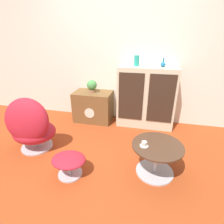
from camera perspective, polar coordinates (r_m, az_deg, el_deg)
name	(u,v)px	position (r m, az deg, el deg)	size (l,w,h in m)	color
ground_plane	(90,169)	(2.35, -7.14, -18.05)	(12.00, 12.00, 0.00)	#9E3D19
wall_back	(117,51)	(3.32, 1.66, 19.40)	(6.40, 0.06, 2.60)	silver
sideboard	(146,97)	(3.18, 11.03, 4.74)	(1.00, 0.41, 1.08)	beige
tv_console	(93,106)	(3.42, -6.10, 1.87)	(0.71, 0.47, 0.57)	brown
egg_chair	(31,127)	(2.71, -24.97, -4.40)	(0.68, 0.63, 0.84)	#B7B7BC
ottoman	(69,162)	(2.20, -13.92, -15.43)	(0.41, 0.35, 0.27)	#B7B7BC
coffee_table	(156,157)	(2.21, 14.28, -13.90)	(0.59, 0.59, 0.40)	#B7B7BC
vase_leftmost	(137,61)	(3.05, 8.05, 16.26)	(0.09, 0.09, 0.18)	teal
vase_inner_left	(163,64)	(3.05, 16.33, 14.75)	(0.08, 0.08, 0.15)	#196699
potted_plant	(92,86)	(3.29, -6.60, 8.51)	(0.19, 0.19, 0.23)	#996B4C
teacup	(144,144)	(2.05, 10.45, -10.33)	(0.10, 0.10, 0.06)	silver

